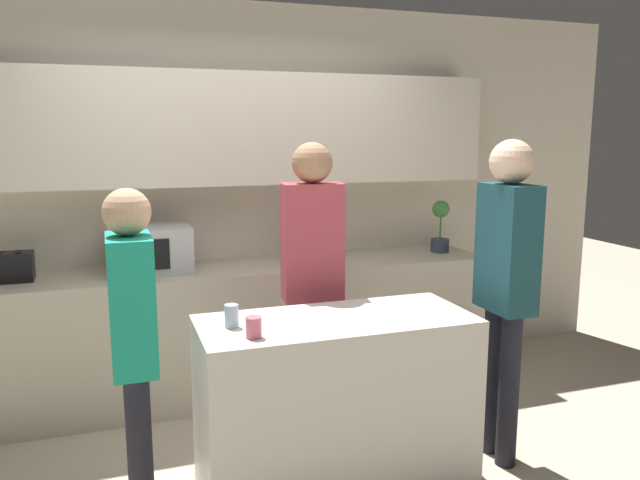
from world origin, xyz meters
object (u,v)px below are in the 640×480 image
microwave (150,249)px  cup_0 (232,316)px  bottle_1 (303,246)px  bottle_0 (293,250)px  toaster (10,267)px  person_right (133,333)px  potted_plant (440,226)px  person_center (312,265)px  person_left (506,272)px  bottle_2 (316,242)px  cup_1 (254,327)px

microwave → cup_0: microwave is taller
bottle_1 → cup_0: (-0.78, -1.38, -0.05)m
microwave → cup_0: 1.36m
bottle_1 → microwave: bearing=-177.2°
microwave → bottle_0: 0.97m
toaster → cup_0: toaster is taller
toaster → bottle_0: 1.80m
toaster → person_right: size_ratio=0.17×
toaster → cup_0: bearing=-50.4°
potted_plant → person_center: person_center is taller
toaster → person_left: size_ratio=0.15×
microwave → bottle_1: (1.06, 0.05, -0.05)m
bottle_0 → bottle_1: (0.09, 0.06, 0.01)m
microwave → bottle_2: (1.18, 0.10, -0.03)m
bottle_0 → person_left: size_ratio=0.13×
bottle_2 → cup_1: size_ratio=3.17×
bottle_2 → person_right: person_right is taller
microwave → cup_1: size_ratio=5.46×
microwave → person_right: 1.38m
bottle_2 → toaster: bearing=-177.2°
bottle_2 → person_right: 1.99m
bottle_0 → bottle_2: bottle_2 is taller
toaster → person_right: bearing=-64.2°
toaster → bottle_2: bearing=2.8°
microwave → bottle_1: size_ratio=1.96×
toaster → bottle_1: (1.89, 0.05, 0.01)m
cup_0 → bottle_0: bearing=62.3°
person_left → person_right: size_ratio=1.13×
potted_plant → cup_0: 2.30m
microwave → bottle_2: 1.18m
bottle_1 → cup_1: bottle_1 is taller
cup_1 → toaster: bearing=127.6°
bottle_0 → person_center: (-0.12, -0.79, 0.06)m
potted_plant → person_left: 1.43m
toaster → person_center: size_ratio=0.15×
microwave → cup_0: bearing=-78.3°
cup_0 → person_left: size_ratio=0.06×
bottle_2 → microwave: bearing=-175.2°
potted_plant → bottle_2: (-0.96, 0.10, -0.08)m
bottle_1 → bottle_0: bearing=-144.5°
cup_0 → bottle_1: bearing=60.6°
bottle_1 → person_center: person_center is taller
person_center → bottle_0: bearing=-92.7°
cup_0 → cup_1: 0.19m
bottle_0 → person_right: 1.77m
potted_plant → cup_1: bearing=-139.9°
toaster → bottle_1: bottle_1 is taller
microwave → person_center: person_center is taller
bottle_1 → bottle_2: bottle_2 is taller
cup_0 → person_right: 0.45m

